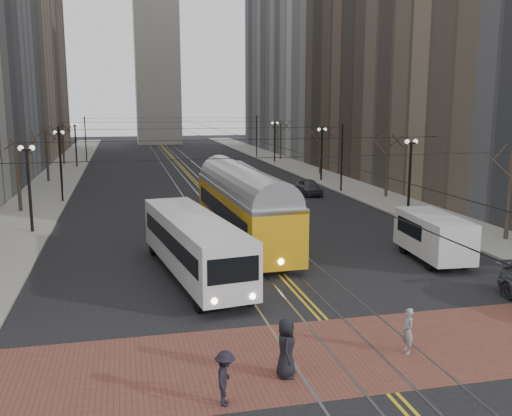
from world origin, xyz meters
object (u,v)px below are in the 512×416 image
transit_bus (194,247)px  pedestrian_d (225,378)px  streetcar (243,213)px  rear_bus (239,187)px  cargo_van (433,238)px  sedan_grey (309,187)px  pedestrian_b (408,331)px  pedestrian_a (286,348)px

transit_bus → pedestrian_d: size_ratio=7.45×
streetcar → rear_bus: streetcar is taller
streetcar → pedestrian_d: (-4.50, -18.94, -1.01)m
streetcar → cargo_van: 11.36m
transit_bus → streetcar: bearing=50.9°
sedan_grey → pedestrian_b: pedestrian_b is taller
streetcar → rear_bus: bearing=77.9°
cargo_van → sedan_grey: size_ratio=1.34×
transit_bus → cargo_van: 13.16m
sedan_grey → transit_bus: bearing=-119.1°
pedestrian_b → pedestrian_d: pedestrian_d is taller
rear_bus → pedestrian_b: bearing=-89.5°
transit_bus → pedestrian_d: 12.56m
sedan_grey → pedestrian_d: pedestrian_d is taller
streetcar → pedestrian_b: bearing=-84.2°
pedestrian_b → streetcar: bearing=-168.6°
transit_bus → pedestrian_d: (-0.64, -12.53, -0.69)m
transit_bus → streetcar: size_ratio=0.78×
transit_bus → rear_bus: (6.16, 19.27, 0.07)m
transit_bus → pedestrian_a: bearing=-90.3°
sedan_grey → rear_bus: bearing=-150.3°
streetcar → pedestrian_d: bearing=-105.3°
transit_bus → sedan_grey: transit_bus is taller
rear_bus → cargo_van: (7.00, -19.37, -0.32)m
rear_bus → cargo_van: bearing=-69.6°
streetcar → cargo_van: (9.30, -6.51, -0.56)m
cargo_van → rear_bus: bearing=114.3°
rear_bus → pedestrian_b: rear_bus is taller
pedestrian_a → streetcar: bearing=9.3°
streetcar → sedan_grey: (9.96, 16.97, -1.11)m
cargo_van → pedestrian_d: size_ratio=3.53×
streetcar → transit_bus: bearing=-122.9°
pedestrian_a → pedestrian_b: (4.60, 0.73, -0.16)m
rear_bus → pedestrian_d: rear_bus is taller
transit_bus → sedan_grey: size_ratio=2.82×
cargo_van → pedestrian_d: (-13.79, -12.42, -0.45)m
streetcar → cargo_van: bearing=-36.9°
transit_bus → cargo_van: (13.15, -0.10, -0.24)m
transit_bus → streetcar: 7.49m
transit_bus → pedestrian_a: (1.54, -11.26, -0.55)m
pedestrian_a → sedan_grey: bearing=-2.8°
rear_bus → pedestrian_d: bearing=-101.6°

